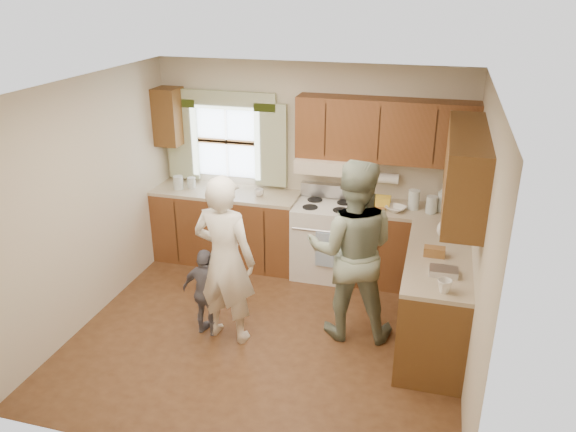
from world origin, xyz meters
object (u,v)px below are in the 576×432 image
(woman_left, at_px, (225,260))
(child, at_px, (207,293))
(stove, at_px, (327,238))
(woman_right, at_px, (352,251))

(woman_left, height_order, child, woman_left)
(stove, distance_m, woman_left, 1.77)
(child, bearing_deg, stove, -110.42)
(woman_left, distance_m, woman_right, 1.23)
(woman_right, height_order, child, woman_right)
(woman_right, bearing_deg, woman_left, 11.99)
(woman_left, height_order, woman_right, woman_right)
(stove, distance_m, child, 1.82)
(stove, height_order, woman_left, woman_left)
(stove, relative_size, woman_right, 0.58)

